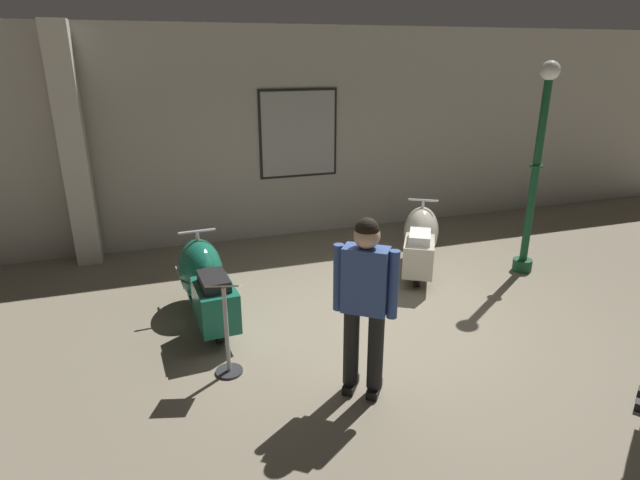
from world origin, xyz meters
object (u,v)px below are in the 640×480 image
Objects in this scene: visitor_1 at (365,296)px; info_stanchion at (227,336)px; scooter_0 at (205,281)px; lamppost at (536,169)px; scooter_1 at (420,239)px.

visitor_1 is 1.50m from info_stanchion.
lamppost is at bearing -94.82° from scooter_0.
scooter_0 and info_stanchion have the same top height.
lamppost reaches higher than scooter_0.
visitor_1 is (-2.03, -2.57, 0.56)m from scooter_1.
info_stanchion is at bearing 178.57° from scooter_0.
scooter_0 is 3.29m from scooter_1.
info_stanchion is at bearing 150.89° from scooter_1.
lamppost is 1.70× the size of visitor_1.
scooter_0 is 2.46m from visitor_1.
lamppost reaches higher than info_stanchion.
lamppost reaches higher than scooter_1.
scooter_1 is 0.55× the size of lamppost.
visitor_1 is at bearing -32.13° from info_stanchion.
lamppost is at bearing 15.09° from info_stanchion.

